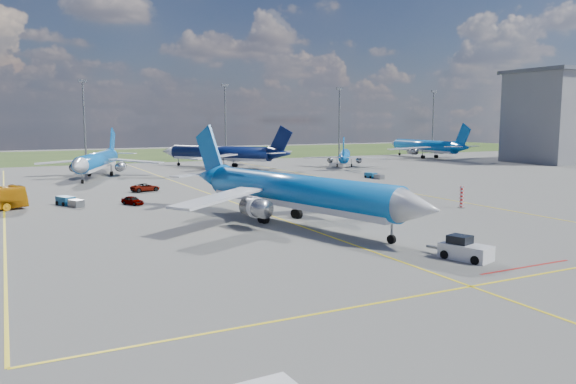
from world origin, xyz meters
name	(u,v)px	position (x,y,z in m)	size (l,w,h in m)	color
ground	(328,236)	(0.00, 0.00, 0.00)	(400.00, 400.00, 0.00)	#5A5A58
grass_strip	(102,156)	(0.00, 150.00, 0.00)	(400.00, 80.00, 0.01)	#2D4719
taxiway_lines	(233,202)	(0.17, 27.70, 0.01)	(60.25, 160.00, 0.02)	yellow
floodlight_masts	(159,118)	(10.00, 110.00, 12.56)	(202.20, 0.50, 22.70)	slate
warning_post	(462,197)	(26.00, 8.00, 1.50)	(0.50, 0.50, 3.00)	red
bg_jet_nnw	(98,177)	(-12.15, 74.56, 0.00)	(28.79, 37.78, 9.90)	blue
bg_jet_n	(221,167)	(19.67, 86.11, 0.00)	(30.20, 39.64, 10.38)	#071341
bg_jet_ne	(344,166)	(49.69, 74.76, 0.00)	(22.71, 29.81, 7.81)	blue
bg_jet_ene	(424,158)	(90.40, 91.29, 0.00)	(31.50, 41.34, 10.83)	blue
main_airliner	(296,224)	(0.18, 7.59, 0.00)	(31.94, 41.92, 10.98)	blue
pushback_tug	(464,250)	(5.46, -13.70, 0.82)	(3.41, 6.05, 2.02)	silver
service_car_a	(133,200)	(-13.67, 31.24, 0.63)	(1.48, 3.67, 1.25)	#999999
service_car_b	(145,187)	(-8.62, 45.60, 0.68)	(2.24, 4.86, 1.35)	#999999
service_car_c	(339,184)	(23.57, 35.79, 0.56)	(1.57, 3.87, 1.12)	#999999
baggage_tug_w	(331,191)	(17.85, 28.93, 0.44)	(2.11, 4.35, 0.94)	#1A51A0
baggage_tug_c	(69,202)	(-21.78, 34.53, 0.57)	(3.46, 5.56, 1.22)	#165486
baggage_tug_e	(374,176)	(38.45, 46.00, 0.52)	(1.72, 5.01, 1.10)	#1A669D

